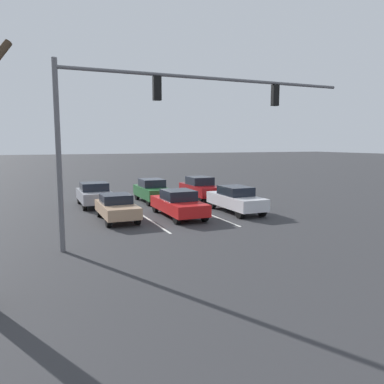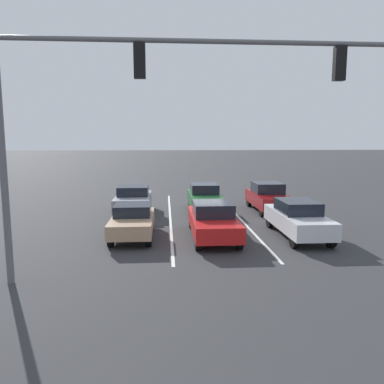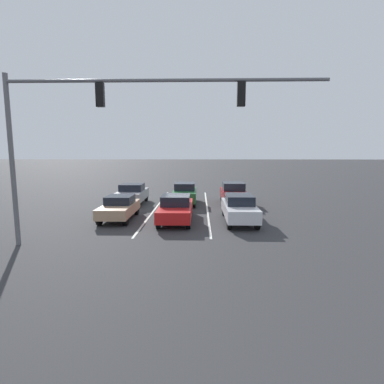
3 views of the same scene
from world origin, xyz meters
The scene contains 10 objects.
ground_plane centered at (0.00, 0.00, 0.00)m, with size 240.00×240.00×0.00m, color #333335.
lane_stripe_left_divider centered at (-1.83, 1.78, 0.01)m, with size 0.12×15.57×0.01m, color silver.
lane_stripe_center_divider centered at (1.83, 1.78, 0.01)m, with size 0.12×15.57×0.01m, color silver.
car_tan_rightlane_front centered at (3.46, 5.61, 0.73)m, with size 1.71×4.01×1.40m.
car_silver_leftlane_front centered at (-3.57, 6.02, 0.80)m, with size 1.70×4.59×1.56m.
car_red_midlane_front centered at (0.07, 5.95, 0.76)m, with size 1.82×4.74×1.51m.
car_darkgreen_midlane_second centered at (-0.16, 0.28, 0.81)m, with size 1.72×4.20×1.61m.
car_gray_rightlane_second centered at (3.86, 0.48, 0.80)m, with size 1.89×4.02×1.55m.
car_maroon_leftlane_second centered at (-3.89, 0.24, 0.82)m, with size 1.82×4.38×1.63m.
traffic_signal_gantry centered at (2.61, 10.56, 5.40)m, with size 13.05×0.37×7.15m.
Camera 2 is at (2.06, 21.32, 4.15)m, focal length 35.00 mm.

